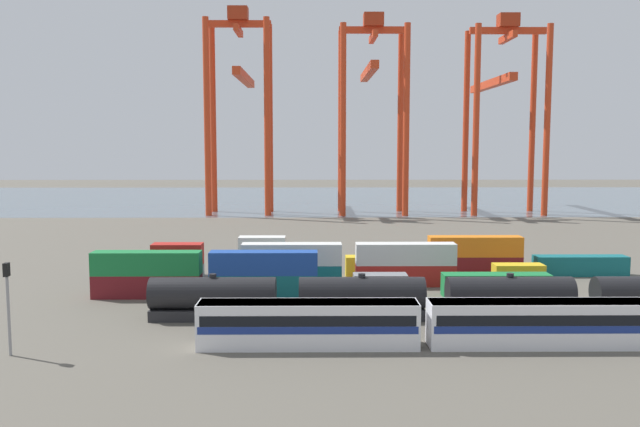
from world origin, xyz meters
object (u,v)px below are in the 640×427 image
Objects in this scene: freight_tank_row at (436,297)px; gantry_crane_central at (372,94)px; passenger_train at (423,322)px; gantry_crane_west at (240,93)px; signal_mast at (8,296)px; gantry_crane_east at (502,96)px; shipping_container_14 at (262,266)px; shipping_container_12 at (518,275)px; shipping_container_0 at (147,286)px; shipping_container_2 at (264,286)px.

gantry_crane_central is at bearing 88.58° from freight_tank_row.
gantry_crane_central reaches higher than passenger_train.
gantry_crane_west reaches higher than freight_tank_row.
signal_mast is at bearing -93.22° from gantry_crane_west.
passenger_train is 122.12m from gantry_crane_east.
passenger_train is at bearing -62.30° from shipping_container_14.
passenger_train is 29.16m from shipping_container_12.
freight_tank_row is at bearing 16.79° from signal_mast.
signal_mast is 1.27× the size of shipping_container_12.
shipping_container_0 is at bearing 162.65° from freight_tank_row.
shipping_container_0 and shipping_container_14 have the same top height.
passenger_train is 0.78× the size of gantry_crane_central.
gantry_crane_central reaches higher than shipping_container_2.
signal_mast is 56.57m from shipping_container_12.
signal_mast is (-36.75, -11.09, 2.79)m from freight_tank_row.
gantry_crane_central is at bearing 71.03° from signal_mast.
freight_tank_row is 1.15× the size of gantry_crane_central.
gantry_crane_west is (0.46, 93.92, 28.58)m from shipping_container_0.
gantry_crane_central is at bearing -178.92° from gantry_crane_east.
gantry_crane_central is at bearing -0.51° from gantry_crane_west.
gantry_crane_central is at bearing 75.39° from shipping_container_14.
freight_tank_row is 111.37m from gantry_crane_west.
gantry_crane_east is (38.12, 112.82, 27.06)m from passenger_train.
passenger_train is at bearing -33.52° from shipping_container_0.
shipping_container_0 is at bearing 146.48° from passenger_train.
shipping_container_12 is at bearing 50.16° from freight_tank_row.
shipping_container_0 is 98.17m from gantry_crane_west.
shipping_container_2 is 111.69m from gantry_crane_east.
gantry_crane_west is at bearing 116.22° from shipping_container_12.
shipping_container_0 is 13.13m from shipping_container_2.
shipping_container_12 is (13.00, 15.58, -0.88)m from freight_tank_row.
passenger_train is at bearing -76.22° from gantry_crane_west.
shipping_container_2 is at bearing 128.78° from passenger_train.
passenger_train is 23.85m from shipping_container_2.
gantry_crane_west is (-11.57, 81.97, 28.58)m from shipping_container_14.
gantry_crane_east is (32.86, 0.62, -0.45)m from gantry_crane_central.
signal_mast is at bearing -176.45° from passenger_train.
gantry_crane_west is (-12.67, 93.92, 28.58)m from shipping_container_2.
shipping_container_2 is 31.22m from shipping_container_12.
shipping_container_14 is at bearing 130.99° from freight_tank_row.
freight_tank_row is 20.31m from shipping_container_12.
gantry_crane_west reaches higher than gantry_crane_east.
gantry_crane_central is (39.31, 114.32, 24.68)m from signal_mast.
gantry_crane_west reaches higher than gantry_crane_central.
freight_tank_row is 9.29× the size of shipping_container_12.
shipping_container_2 is at bearing -84.74° from shipping_container_14.
passenger_train is 4.99× the size of signal_mast.
freight_tank_row is at bearing -28.58° from shipping_container_2.
passenger_train reaches higher than shipping_container_2.
freight_tank_row is at bearing -91.42° from gantry_crane_central.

